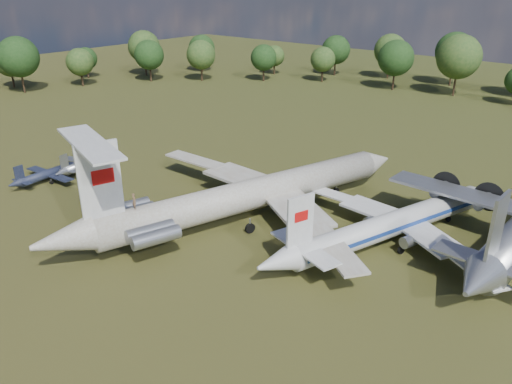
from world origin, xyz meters
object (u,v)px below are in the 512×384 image
Objects in this scene: small_prop_west at (47,176)px; small_prop_northwest at (87,164)px; il62_airliner at (251,200)px; tu104_jet at (393,228)px; person_on_il62 at (134,201)px.

small_prop_northwest is at bearing 82.51° from small_prop_west.
il62_airliner is at bearing -6.87° from small_prop_northwest.
tu104_jet reaches higher than small_prop_west.
tu104_jet is 2.98× the size of small_prop_west.
small_prop_northwest is 29.34m from person_on_il62.
il62_airliner is at bearing -85.51° from person_on_il62.
person_on_il62 is at bearing -118.77° from tu104_jet.
person_on_il62 is at bearing -35.14° from small_prop_northwest.
il62_airliner is at bearing 12.94° from small_prop_west.
il62_airliner is at bearing -143.36° from tu104_jet.
tu104_jet is 50.67m from small_prop_west.
il62_airliner reaches higher than tu104_jet.
il62_airliner is 4.13× the size of small_prop_west.
small_prop_northwest is at bearing -151.32° from tu104_jet.
small_prop_northwest is 7.50× the size of person_on_il62.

